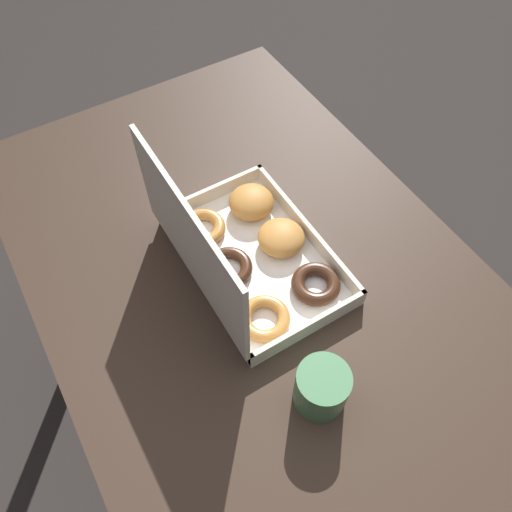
# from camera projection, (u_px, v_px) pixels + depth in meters

# --- Properties ---
(ground_plane) EXTENTS (8.00, 8.00, 0.00)m
(ground_plane) POSITION_uv_depth(u_px,v_px,m) (265.00, 419.00, 1.48)
(ground_plane) COLOR #2D2826
(dining_table) EXTENTS (1.26, 0.74, 0.75)m
(dining_table) POSITION_uv_depth(u_px,v_px,m) (269.00, 322.00, 0.95)
(dining_table) COLOR #38281E
(dining_table) RESTS_ON ground_plane
(donut_box) EXTENTS (0.34, 0.23, 0.24)m
(donut_box) POSITION_uv_depth(u_px,v_px,m) (245.00, 248.00, 0.87)
(donut_box) COLOR white
(donut_box) RESTS_ON dining_table
(coffee_mug) EXTENTS (0.08, 0.08, 0.08)m
(coffee_mug) POSITION_uv_depth(u_px,v_px,m) (322.00, 387.00, 0.73)
(coffee_mug) COLOR #4C8456
(coffee_mug) RESTS_ON dining_table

